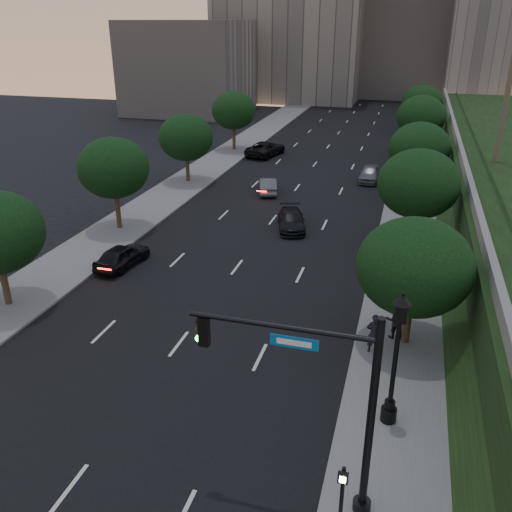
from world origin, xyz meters
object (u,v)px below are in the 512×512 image
(sedan_far_right, at_px, (370,173))
(sedan_mid_left, at_px, (268,185))
(traffic_signal_mast, at_px, (333,412))
(pedestrian_b, at_px, (395,320))
(sedan_far_left, at_px, (266,149))
(street_lamp, at_px, (394,366))
(sedan_near_right, at_px, (291,220))
(pedestrian_a, at_px, (374,333))
(sedan_near_left, at_px, (122,256))
(pedestrian_c, at_px, (419,260))

(sedan_far_right, bearing_deg, sedan_mid_left, -140.61)
(traffic_signal_mast, relative_size, pedestrian_b, 3.68)
(sedan_far_left, distance_m, sedan_far_right, 14.20)
(traffic_signal_mast, xyz_separation_m, pedestrian_b, (1.55, 10.49, -2.57))
(street_lamp, distance_m, sedan_mid_left, 30.17)
(sedan_near_right, height_order, pedestrian_a, pedestrian_a)
(traffic_signal_mast, relative_size, sedan_far_right, 1.57)
(sedan_near_left, distance_m, sedan_near_right, 12.72)
(sedan_near_right, xyz_separation_m, sedan_far_right, (4.35, 14.49, 0.10))
(sedan_near_right, bearing_deg, sedan_far_left, 93.61)
(sedan_mid_left, height_order, pedestrian_c, pedestrian_c)
(pedestrian_c, bearing_deg, pedestrian_b, 72.24)
(pedestrian_c, bearing_deg, sedan_mid_left, -57.35)
(traffic_signal_mast, bearing_deg, sedan_far_right, 93.13)
(sedan_near_left, distance_m, sedan_far_right, 27.13)
(traffic_signal_mast, height_order, sedan_near_left, traffic_signal_mast)
(sedan_mid_left, height_order, pedestrian_a, pedestrian_a)
(sedan_far_left, xyz_separation_m, pedestrian_a, (14.92, -36.70, 0.31))
(pedestrian_a, bearing_deg, pedestrian_c, -110.20)
(traffic_signal_mast, height_order, sedan_mid_left, traffic_signal_mast)
(sedan_mid_left, xyz_separation_m, pedestrian_b, (11.94, -21.52, 0.42))
(sedan_near_right, distance_m, sedan_far_right, 15.13)
(sedan_far_right, height_order, pedestrian_a, pedestrian_a)
(sedan_far_right, bearing_deg, sedan_near_left, -116.43)
(sedan_far_left, relative_size, pedestrian_a, 3.00)
(pedestrian_a, height_order, pedestrian_c, pedestrian_a)
(sedan_near_left, height_order, sedan_mid_left, sedan_near_left)
(sedan_near_left, height_order, pedestrian_c, pedestrian_c)
(sedan_mid_left, relative_size, sedan_far_left, 0.71)
(pedestrian_a, bearing_deg, sedan_near_left, -28.02)
(traffic_signal_mast, relative_size, sedan_far_left, 1.21)
(sedan_mid_left, relative_size, pedestrian_b, 2.18)
(sedan_near_right, bearing_deg, sedan_near_left, -148.93)
(traffic_signal_mast, bearing_deg, sedan_near_right, 105.15)
(traffic_signal_mast, relative_size, sedan_mid_left, 1.69)
(pedestrian_b, bearing_deg, sedan_near_left, -24.74)
(sedan_near_right, xyz_separation_m, pedestrian_b, (7.99, -13.32, 0.44))
(street_lamp, relative_size, pedestrian_c, 3.25)
(pedestrian_c, bearing_deg, sedan_near_right, -42.63)
(street_lamp, bearing_deg, pedestrian_c, 86.23)
(traffic_signal_mast, distance_m, pedestrian_a, 9.33)
(sedan_near_left, relative_size, pedestrian_b, 2.21)
(sedan_far_right, bearing_deg, pedestrian_b, -80.32)
(sedan_mid_left, height_order, sedan_near_right, sedan_mid_left)
(sedan_far_right, bearing_deg, pedestrian_c, -74.83)
(pedestrian_a, bearing_deg, traffic_signal_mast, 77.08)
(traffic_signal_mast, xyz_separation_m, sedan_far_right, (-2.10, 38.30, -2.91))
(sedan_near_left, bearing_deg, traffic_signal_mast, 143.46)
(traffic_signal_mast, xyz_separation_m, sedan_near_left, (-15.10, 14.49, -2.96))
(sedan_mid_left, bearing_deg, street_lamp, 97.21)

